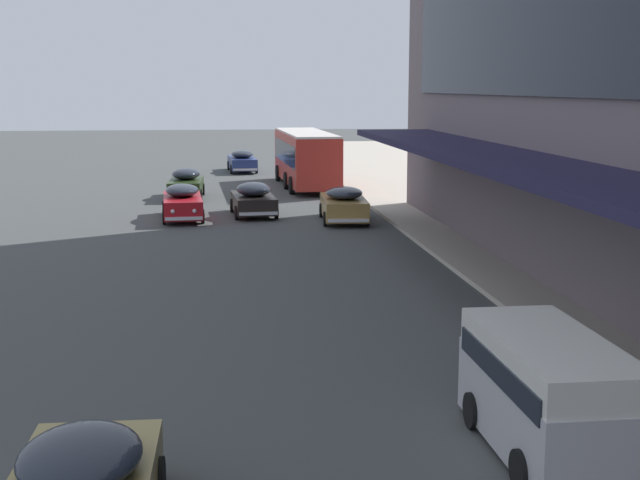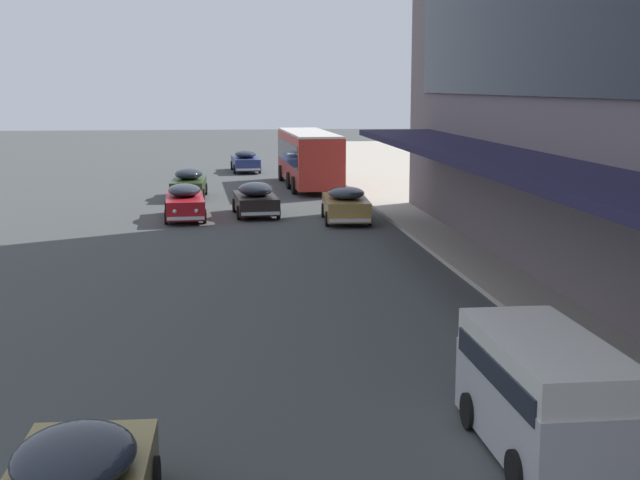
{
  "view_description": "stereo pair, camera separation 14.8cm",
  "coord_description": "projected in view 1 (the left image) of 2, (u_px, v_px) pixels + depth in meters",
  "views": [
    {
      "loc": [
        -1.7,
        -3.6,
        5.95
      ],
      "look_at": [
        1.28,
        20.87,
        1.67
      ],
      "focal_mm": 50.0,
      "sensor_mm": 36.0,
      "label": 1
    },
    {
      "loc": [
        -1.55,
        -3.62,
        5.95
      ],
      "look_at": [
        1.28,
        20.87,
        1.67
      ],
      "focal_mm": 50.0,
      "sensor_mm": 36.0,
      "label": 2
    }
  ],
  "objects": [
    {
      "name": "sedan_second_mid",
      "position": [
        182.0,
        202.0,
        40.14
      ],
      "size": [
        1.98,
        4.84,
        1.57
      ],
      "color": "#AA141C",
      "rests_on": "ground"
    },
    {
      "name": "sedan_trailing_mid",
      "position": [
        242.0,
        161.0,
        62.31
      ],
      "size": [
        2.03,
        5.05,
        1.53
      ],
      "color": "navy",
      "rests_on": "ground"
    },
    {
      "name": "vw_van",
      "position": [
        546.0,
        388.0,
        14.5
      ],
      "size": [
        1.91,
        4.55,
        1.96
      ],
      "color": "#BCBAC0",
      "rests_on": "ground"
    },
    {
      "name": "sedan_oncoming_front",
      "position": [
        253.0,
        199.0,
        41.22
      ],
      "size": [
        2.13,
        4.36,
        1.56
      ],
      "color": "black",
      "rests_on": "ground"
    },
    {
      "name": "sedan_oncoming_rear",
      "position": [
        186.0,
        183.0,
        47.72
      ],
      "size": [
        1.97,
        4.51,
        1.59
      ],
      "color": "#233516",
      "rests_on": "ground"
    },
    {
      "name": "transit_bus_kerbside_front",
      "position": [
        306.0,
        156.0,
        52.62
      ],
      "size": [
        3.05,
        11.0,
        3.28
      ],
      "color": "#B93027",
      "rests_on": "ground"
    },
    {
      "name": "sedan_lead_mid",
      "position": [
        344.0,
        204.0,
        39.4
      ],
      "size": [
        2.16,
        4.66,
        1.57
      ],
      "color": "olive",
      "rests_on": "ground"
    }
  ]
}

